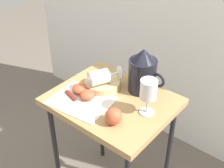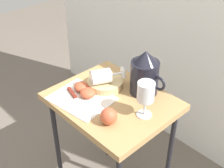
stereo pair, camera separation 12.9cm
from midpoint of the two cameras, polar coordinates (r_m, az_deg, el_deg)
curtain_drape at (r=1.67m, az=18.76°, el=14.10°), size 2.40×0.03×1.88m
table at (r=1.38m, az=2.68°, el=-5.34°), size 0.53×0.44×0.66m
linen_napkin at (r=1.33m, az=-3.06°, el=-2.88°), size 0.29×0.24×0.00m
basket_tray at (r=1.40m, az=1.29°, el=0.04°), size 0.17×0.17×0.03m
pitcher at (r=1.34m, az=8.96°, el=1.40°), size 0.18×0.13×0.21m
wine_glass_upright at (r=1.19m, az=9.52°, el=-1.93°), size 0.07×0.07×0.16m
wine_glass_tipped_near at (r=1.35m, az=0.76°, el=1.36°), size 0.12×0.17×0.07m
apple_half_left at (r=1.37m, az=-3.15°, el=-0.61°), size 0.07×0.07×0.04m
apple_half_right at (r=1.33m, az=-1.89°, el=-1.80°), size 0.07×0.07×0.04m
apple_whole at (r=1.19m, az=2.46°, el=-6.26°), size 0.07×0.07×0.07m
knife at (r=1.33m, az=-4.21°, el=-2.75°), size 0.24×0.08×0.01m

